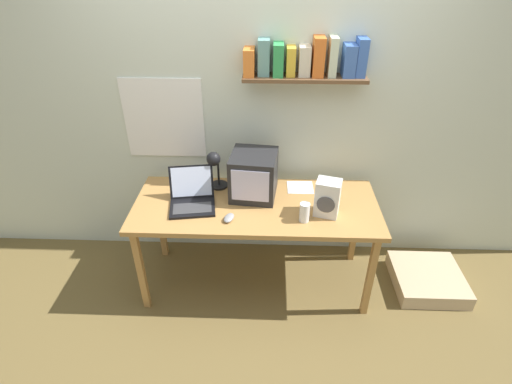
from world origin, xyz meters
TOP-DOWN VIEW (x-y plane):
  - ground_plane at (0.00, 0.00)m, footprint 12.00×12.00m
  - back_wall at (0.00, 0.47)m, footprint 5.60×0.24m
  - corner_desk at (0.00, 0.00)m, footprint 1.71×0.70m
  - crt_monitor at (-0.02, 0.13)m, footprint 0.35×0.36m
  - laptop at (-0.44, -0.01)m, footprint 0.35×0.36m
  - desk_lamp at (-0.30, 0.19)m, footprint 0.14×0.17m
  - juice_glass at (0.32, -0.18)m, footprint 0.07×0.07m
  - space_heater at (0.48, -0.10)m, footprint 0.19×0.16m
  - computer_mouse at (-0.17, -0.19)m, footprint 0.09×0.12m
  - loose_paper_near_laptop at (-0.48, 0.25)m, footprint 0.21×0.19m
  - printed_handout at (0.32, 0.23)m, footprint 0.19×0.18m
  - floor_cushion at (1.34, -0.00)m, footprint 0.52×0.52m

SIDE VIEW (x-z plane):
  - ground_plane at x=0.00m, z-range 0.00..0.00m
  - floor_cushion at x=1.34m, z-range 0.00..0.12m
  - corner_desk at x=0.00m, z-range 0.31..1.04m
  - loose_paper_near_laptop at x=-0.48m, z-range 0.73..0.74m
  - printed_handout at x=0.32m, z-range 0.73..0.74m
  - computer_mouse at x=-0.17m, z-range 0.73..0.77m
  - juice_glass at x=0.32m, z-range 0.73..0.86m
  - laptop at x=-0.44m, z-range 0.68..0.91m
  - space_heater at x=0.48m, z-range 0.73..0.99m
  - crt_monitor at x=-0.02m, z-range 0.73..1.06m
  - desk_lamp at x=-0.30m, z-range 0.78..1.09m
  - back_wall at x=0.00m, z-range 0.01..2.61m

